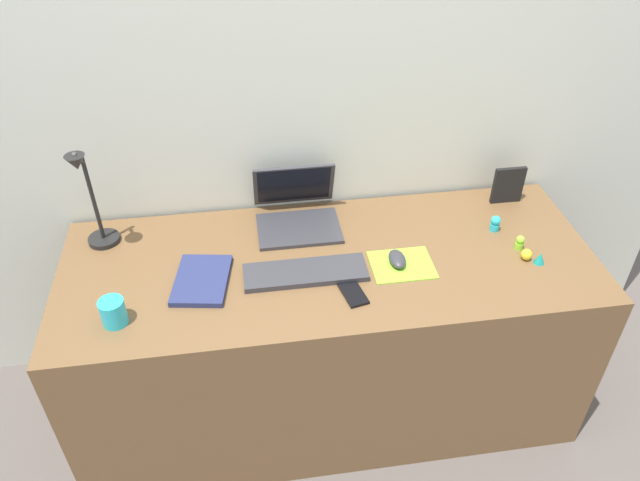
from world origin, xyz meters
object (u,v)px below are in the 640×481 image
at_px(keyboard, 305,273).
at_px(desk_lamp, 91,202).
at_px(toy_figurine_yellow, 527,255).
at_px(mouse, 397,259).
at_px(toy_figurine_lime, 520,242).
at_px(notebook_pad, 202,280).
at_px(picture_frame, 508,185).
at_px(laptop, 297,209).
at_px(toy_figurine_teal, 540,258).
at_px(cell_phone, 353,292).
at_px(coffee_mug, 113,312).
at_px(toy_figurine_cyan, 495,223).

bearing_deg(keyboard, desk_lamp, 159.50).
bearing_deg(desk_lamp, toy_figurine_yellow, -11.25).
relative_size(mouse, toy_figurine_lime, 1.78).
relative_size(notebook_pad, picture_frame, 1.60).
distance_m(laptop, desk_lamp, 0.71).
bearing_deg(laptop, toy_figurine_yellow, -24.55).
height_order(mouse, notebook_pad, mouse).
distance_m(keyboard, toy_figurine_teal, 0.80).
distance_m(mouse, cell_phone, 0.22).
bearing_deg(notebook_pad, desk_lamp, 154.32).
bearing_deg(toy_figurine_lime, toy_figurine_teal, -66.23).
bearing_deg(toy_figurine_teal, coffee_mug, -176.86).
bearing_deg(toy_figurine_yellow, toy_figurine_lime, 90.19).
distance_m(toy_figurine_lime, toy_figurine_teal, 0.09).
height_order(toy_figurine_lime, toy_figurine_yellow, toy_figurine_lime).
height_order(mouse, toy_figurine_yellow, toy_figurine_yellow).
bearing_deg(keyboard, coffee_mug, -167.53).
distance_m(mouse, notebook_pad, 0.65).
distance_m(laptop, notebook_pad, 0.46).
distance_m(cell_phone, notebook_pad, 0.49).
relative_size(notebook_pad, coffee_mug, 2.77).
relative_size(laptop, toy_figurine_lime, 5.56).
bearing_deg(notebook_pad, laptop, 50.11).
xyz_separation_m(keyboard, mouse, (0.31, 0.01, 0.01)).
bearing_deg(toy_figurine_yellow, mouse, 174.62).
bearing_deg(coffee_mug, cell_phone, 1.50).
height_order(mouse, cell_phone, mouse).
relative_size(laptop, notebook_pad, 1.25).
distance_m(laptop, cell_phone, 0.45).
xyz_separation_m(mouse, toy_figurine_teal, (0.48, -0.07, -0.00)).
bearing_deg(picture_frame, toy_figurine_yellow, -100.65).
relative_size(keyboard, toy_figurine_cyan, 6.83).
distance_m(notebook_pad, toy_figurine_teal, 1.14).
xyz_separation_m(laptop, keyboard, (-0.01, -0.31, -0.04)).
bearing_deg(toy_figurine_cyan, laptop, 166.77).
xyz_separation_m(toy_figurine_teal, toy_figurine_cyan, (-0.08, 0.20, 0.01)).
height_order(keyboard, cell_phone, keyboard).
height_order(desk_lamp, toy_figurine_cyan, desk_lamp).
height_order(coffee_mug, toy_figurine_yellow, coffee_mug).
height_order(keyboard, toy_figurine_yellow, toy_figurine_yellow).
distance_m(mouse, toy_figurine_teal, 0.48).
height_order(laptop, mouse, laptop).
bearing_deg(cell_phone, notebook_pad, 152.89).
height_order(mouse, coffee_mug, coffee_mug).
distance_m(desk_lamp, toy_figurine_teal, 1.52).
distance_m(toy_figurine_teal, toy_figurine_yellow, 0.04).
relative_size(desk_lamp, coffee_mug, 4.62).
relative_size(notebook_pad, toy_figurine_lime, 4.45).
bearing_deg(toy_figurine_teal, picture_frame, 85.68).
bearing_deg(toy_figurine_yellow, laptop, 155.45).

